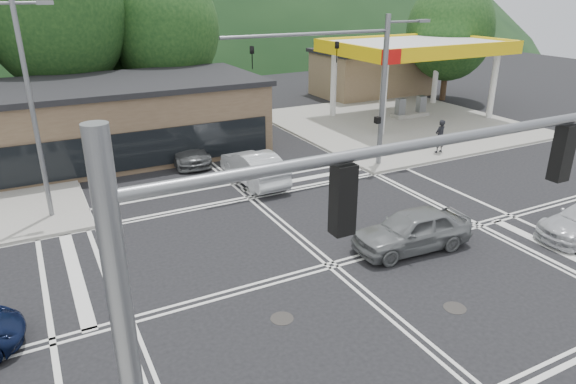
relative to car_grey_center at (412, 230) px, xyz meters
name	(u,v)px	position (x,y,z in m)	size (l,w,h in m)	color
ground	(331,265)	(-3.34, 0.30, -0.79)	(120.00, 120.00, 0.00)	black
sidewalk_ne	(397,123)	(11.66, 15.30, -0.71)	(16.00, 16.00, 0.15)	gray
gas_station_canopy	(416,50)	(13.65, 16.29, 4.25)	(12.32, 8.34, 5.75)	silver
convenience_store	(372,73)	(16.66, 25.30, 1.11)	(10.00, 6.00, 3.80)	#846B4F
commercial_row	(44,129)	(-11.34, 17.30, 1.21)	(24.00, 8.00, 4.00)	brown
hill_north	(66,42)	(-3.34, 90.30, -0.79)	(252.00, 126.00, 140.00)	black
tree_n_b	(54,11)	(-9.34, 24.30, 7.00)	(9.00, 9.00, 12.98)	#382619
tree_n_c	(165,29)	(-2.34, 24.30, 5.70)	(7.60, 7.60, 10.87)	#382619
tree_n_e	(110,17)	(-5.34, 28.30, 6.35)	(8.40, 8.40, 11.98)	#382619
tree_ne	(450,31)	(20.66, 20.30, 5.05)	(7.20, 7.20, 9.99)	#382619
streetlight_nw	(32,101)	(-11.78, 9.30, 4.26)	(2.50, 0.25, 9.00)	slate
signal_mast_ne	(365,75)	(3.60, 8.50, 4.29)	(11.65, 0.30, 8.00)	slate
signal_mast_sw	(265,316)	(-9.73, -7.90, 4.33)	(9.14, 0.28, 8.00)	slate
car_grey_center	(412,230)	(0.00, 0.00, 0.00)	(1.86, 4.62, 1.57)	slate
car_queue_a	(254,167)	(-2.34, 9.30, 0.03)	(1.73, 4.95, 1.63)	silver
car_queue_b	(208,126)	(-1.66, 18.17, 0.00)	(1.86, 4.64, 1.58)	silver
car_northbound	(186,150)	(-4.40, 14.17, -0.10)	(1.93, 4.75, 1.38)	#535658
pedestrian	(440,136)	(9.20, 8.45, 0.34)	(0.71, 0.47, 1.96)	black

